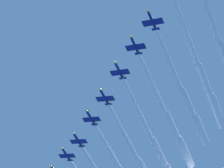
{
  "coord_description": "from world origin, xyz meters",
  "views": [
    {
      "loc": [
        110.52,
        -65.98,
        11.16
      ],
      "look_at": [
        0.0,
        0.0,
        180.14
      ],
      "focal_mm": 82.86,
      "sensor_mm": 36.0,
      "label": 1
    }
  ],
  "objects_px": {
    "jet_port_inner": "(206,84)",
    "jet_starboard_mid": "(161,156)",
    "jet_starboard_inner": "(189,105)",
    "jet_port_mid": "(174,129)"
  },
  "relations": [
    {
      "from": "jet_starboard_inner",
      "to": "jet_port_inner",
      "type": "bearing_deg",
      "value": 5.91
    },
    {
      "from": "jet_port_inner",
      "to": "jet_starboard_mid",
      "type": "bearing_deg",
      "value": 171.44
    },
    {
      "from": "jet_starboard_mid",
      "to": "jet_port_inner",
      "type": "bearing_deg",
      "value": -8.56
    },
    {
      "from": "jet_port_mid",
      "to": "jet_starboard_mid",
      "type": "distance_m",
      "value": 17.67
    },
    {
      "from": "jet_port_inner",
      "to": "jet_starboard_mid",
      "type": "relative_size",
      "value": 0.93
    },
    {
      "from": "jet_port_inner",
      "to": "jet_starboard_inner",
      "type": "distance_m",
      "value": 11.64
    },
    {
      "from": "jet_port_inner",
      "to": "jet_port_mid",
      "type": "height_order",
      "value": "jet_port_inner"
    },
    {
      "from": "jet_starboard_inner",
      "to": "jet_port_mid",
      "type": "relative_size",
      "value": 0.96
    },
    {
      "from": "jet_starboard_inner",
      "to": "jet_starboard_mid",
      "type": "bearing_deg",
      "value": 166.6
    },
    {
      "from": "jet_starboard_inner",
      "to": "jet_starboard_mid",
      "type": "relative_size",
      "value": 0.88
    }
  ]
}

